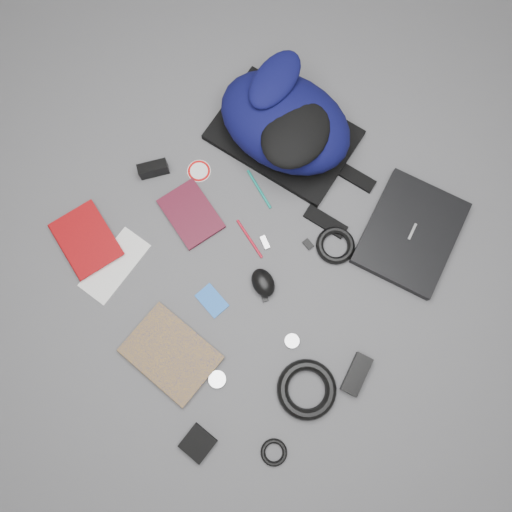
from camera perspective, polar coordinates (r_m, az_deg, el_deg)
ground at (r=1.61m, az=0.00°, el=-0.16°), size 4.00×4.00×0.00m
backpack at (r=1.66m, az=3.36°, el=15.05°), size 0.48×0.58×0.21m
laptop at (r=1.68m, az=17.26°, el=2.53°), size 0.43×0.39×0.04m
textbook_red at (r=1.71m, az=-21.11°, el=0.25°), size 0.18×0.24×0.02m
comic_book at (r=1.59m, az=-12.08°, el=-13.61°), size 0.25×0.30×0.02m
envelope at (r=1.66m, az=-15.85°, el=-1.05°), size 0.26×0.17×0.00m
dvd_case at (r=1.65m, az=-7.44°, el=4.79°), size 0.16×0.21×0.02m
compact_camera at (r=1.71m, az=-11.65°, el=9.70°), size 0.10×0.07×0.05m
sticker_disc at (r=1.71m, az=-6.53°, el=9.63°), size 0.10×0.10×0.00m
pen_teal at (r=1.67m, az=0.36°, el=7.65°), size 0.03×0.15×0.01m
pen_red at (r=1.62m, az=-0.74°, el=1.98°), size 0.03×0.15×0.01m
id_badge at (r=1.58m, az=-5.06°, el=-5.10°), size 0.07×0.10×0.00m
usb_black at (r=1.58m, az=0.87°, el=-4.31°), size 0.04×0.06×0.01m
usb_silver at (r=1.61m, az=1.03°, el=1.56°), size 0.03×0.05×0.01m
key_fob at (r=1.62m, az=5.98°, el=1.34°), size 0.02×0.03×0.01m
mouse at (r=1.56m, az=0.82°, el=-3.07°), size 0.09×0.11×0.05m
headphone_left at (r=1.56m, az=-4.45°, el=-13.86°), size 0.06×0.06×0.01m
headphone_right at (r=1.57m, az=4.13°, el=-9.66°), size 0.06×0.06×0.01m
cable_coil at (r=1.62m, az=9.06°, el=1.21°), size 0.13×0.13×0.02m
power_brick at (r=1.58m, az=11.42°, el=-13.12°), size 0.13×0.10×0.03m
power_cord_coil at (r=1.56m, az=5.81°, el=-14.94°), size 0.22×0.22×0.03m
pouch at (r=1.58m, az=-6.67°, el=-20.49°), size 0.10×0.10×0.02m
earbud_coil at (r=1.57m, az=2.06°, el=-21.51°), size 0.10×0.10×0.01m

